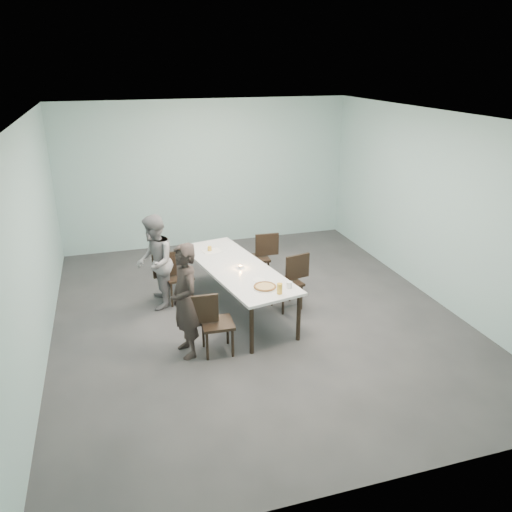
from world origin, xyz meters
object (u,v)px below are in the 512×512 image
object	(u,v)px
table	(236,270)
chair_far_left	(173,273)
water_tumbler	(289,285)
tealight	(240,267)
diner_near	(185,301)
amber_tumbler	(210,249)
pizza	(265,287)
beer_glass	(280,289)
diner_far	(155,262)
chair_near_left	(211,320)
chair_far_right	(261,254)
chair_near_right	(291,278)
side_plate	(259,280)

from	to	relation	value
table	chair_far_left	xyz separation A→B (m)	(-0.90, 0.59, -0.19)
water_tumbler	tealight	distance (m)	0.99
tealight	diner_near	bearing A→B (deg)	-136.84
table	amber_tumbler	distance (m)	0.82
diner_near	amber_tumbler	world-z (taller)	diner_near
tealight	chair_far_left	bearing A→B (deg)	144.41
pizza	diner_near	bearing A→B (deg)	-172.55
chair_far_left	water_tumbler	bearing A→B (deg)	-56.84
beer_glass	amber_tumbler	size ratio (longest dim) A/B	1.88
diner_near	diner_far	world-z (taller)	diner_near
chair_near_left	chair_far_right	size ratio (longest dim) A/B	1.00
chair_far_left	beer_glass	bearing A→B (deg)	-63.21
chair_near_left	diner_near	xyz separation A→B (m)	(-0.32, 0.08, 0.28)
diner_far	pizza	distance (m)	1.95
chair_far_left	diner_far	bearing A→B (deg)	-174.77
chair_near_right	beer_glass	world-z (taller)	beer_glass
table	tealight	distance (m)	0.12
chair_far_right	amber_tumbler	world-z (taller)	chair_far_right
pizza	amber_tumbler	size ratio (longest dim) A/B	4.25
chair_far_left	diner_far	distance (m)	0.38
diner_far	water_tumbler	distance (m)	2.25
diner_near	pizza	bearing A→B (deg)	86.20
table	chair_far_right	size ratio (longest dim) A/B	3.13
chair_near_right	chair_far_right	world-z (taller)	same
amber_tumbler	pizza	bearing A→B (deg)	-74.97
amber_tumbler	beer_glass	bearing A→B (deg)	-72.87
chair_near_right	chair_far_right	xyz separation A→B (m)	(-0.15, 1.13, 0.00)
chair_near_left	amber_tumbler	distance (m)	1.93
side_plate	water_tumbler	size ratio (longest dim) A/B	2.00
chair_far_left	side_plate	bearing A→B (deg)	-56.70
chair_far_left	diner_near	size ratio (longest dim) A/B	0.55
chair_far_left	diner_near	xyz separation A→B (m)	(-0.05, -1.61, 0.28)
diner_near	chair_near_left	bearing A→B (deg)	64.90
chair_far_left	tealight	size ratio (longest dim) A/B	15.54
chair_near_left	water_tumbler	xyz separation A→B (m)	(1.14, 0.14, 0.29)
pizza	side_plate	size ratio (longest dim) A/B	1.89
side_plate	amber_tumbler	distance (m)	1.43
table	water_tumbler	world-z (taller)	water_tumbler
chair_far_left	chair_near_right	xyz separation A→B (m)	(1.77, -0.72, 0.00)
diner_near	amber_tumbler	distance (m)	1.92
table	diner_near	distance (m)	1.40
chair_far_left	diner_near	world-z (taller)	diner_near
chair_far_right	pizza	world-z (taller)	chair_far_right
diner_near	beer_glass	world-z (taller)	diner_near
diner_far	beer_glass	world-z (taller)	diner_far
chair_far_left	tealight	bearing A→B (deg)	-44.77
chair_near_right	water_tumbler	world-z (taller)	chair_near_right
side_plate	tealight	distance (m)	0.53
chair_near_left	tealight	distance (m)	1.24
table	beer_glass	distance (m)	1.15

